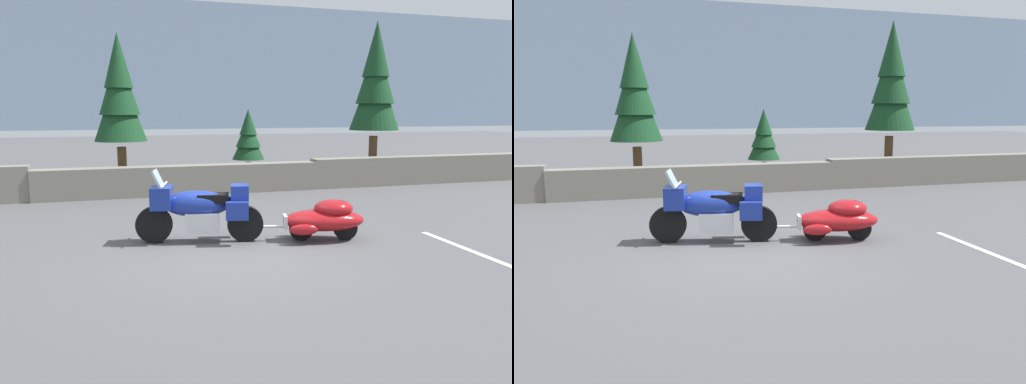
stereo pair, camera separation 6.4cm
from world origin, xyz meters
The scene contains 9 objects.
ground_plane centered at (0.00, 0.00, 0.00)m, with size 80.00×80.00×0.00m, color #4C4C4F.
stone_guard_wall centered at (0.45, 6.04, 0.45)m, with size 24.00×0.57×0.96m.
distant_ridgeline centered at (0.00, 96.06, 8.00)m, with size 240.00×80.00×16.00m, color #7F93AD.
touring_motorcycle centered at (-0.42, 0.84, 0.62)m, with size 2.28×1.05×1.33m.
car_shaped_trailer centered at (1.81, 0.32, 0.41)m, with size 2.23×1.03×0.76m.
pine_tree_tall centered at (6.60, 7.06, 3.31)m, with size 1.65×1.65×5.28m.
pine_tree_secondary centered at (2.37, 7.65, 1.52)m, with size 1.06×1.06×2.43m.
pine_tree_far_right centered at (-1.64, 7.07, 2.86)m, with size 1.50×1.50×4.57m.
parking_stripe_marker centered at (3.94, -1.50, 0.00)m, with size 0.12×3.60×0.01m, color silver.
Camera 2 is at (-1.78, -7.76, 2.37)m, focal length 34.20 mm.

